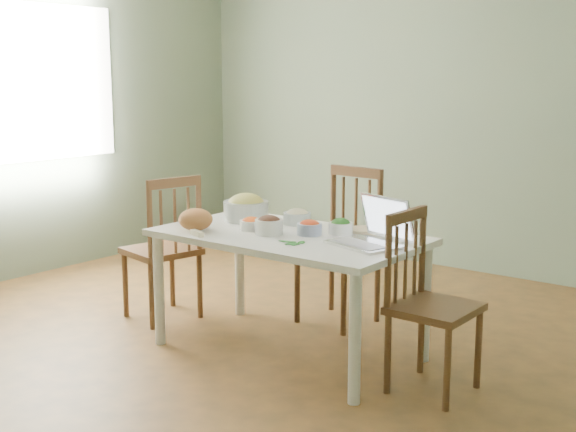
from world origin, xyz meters
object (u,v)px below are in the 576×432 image
Objects in this scene: chair_right at (435,304)px; bowl_squash at (246,207)px; chair_left at (161,247)px; laptop at (365,222)px; dining_table at (288,293)px; chair_far at (338,247)px; bread_boule at (196,219)px.

chair_right is 3.30× the size of bowl_squash.
laptop is at bearing 101.95° from chair_left.
laptop reaches higher than dining_table.
chair_right is (1.94, 0.02, -0.02)m from chair_left.
chair_right is 0.54m from laptop.
dining_table is at bearing 101.93° from chair_left.
chair_far is at bearing 59.24° from chair_right.
chair_left reaches higher than bread_boule.
laptop reaches higher than bread_boule.
chair_right reaches higher than bread_boule.
chair_far is at bearing 134.82° from chair_left.
bread_boule is at bearing -152.16° from dining_table.
dining_table is 1.63× the size of chair_right.
chair_right is 1.39m from bowl_squash.
bread_boule reaches higher than dining_table.
chair_left is 4.84× the size of bread_boule.
laptop is at bearing 0.03° from dining_table.
chair_far is 5.07× the size of bread_boule.
laptop is at bearing -43.02° from chair_far.
chair_left is 1.04× the size of chair_right.
bread_boule is 0.71× the size of bowl_squash.
chair_far is 0.65m from bowl_squash.
dining_table is at bearing 91.69° from chair_right.
chair_far is at bearing 51.82° from bowl_squash.
bread_boule is at bearing -149.44° from laptop.
bread_boule is (0.56, -0.25, 0.28)m from chair_left.
chair_far reaches higher than dining_table.
chair_left is at bearing 179.97° from dining_table.
laptop is at bearing 14.40° from bread_boule.
dining_table is 7.61× the size of bread_boule.
bowl_squash is (-0.44, 0.16, 0.42)m from dining_table.
chair_left is 2.59× the size of laptop.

